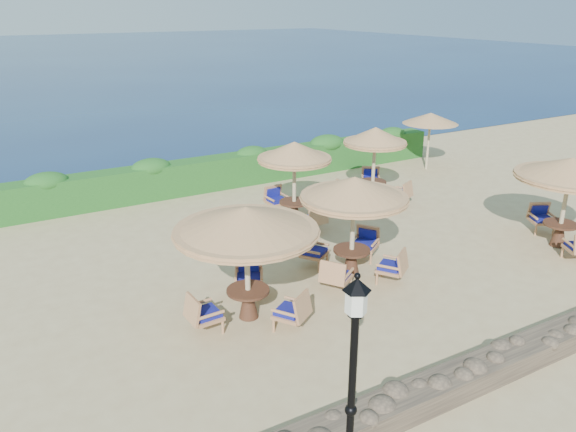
{
  "coord_description": "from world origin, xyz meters",
  "views": [
    {
      "loc": [
        -8.8,
        -12.01,
        6.65
      ],
      "look_at": [
        -1.85,
        0.21,
        1.3
      ],
      "focal_mm": 35.0,
      "sensor_mm": 36.0,
      "label": 1
    }
  ],
  "objects_px": {
    "cafe_set_1": "(354,209)",
    "cafe_set_2": "(569,179)",
    "cafe_set_3": "(294,165)",
    "cafe_set_4": "(374,153)",
    "extra_parasol": "(431,118)",
    "cafe_set_0": "(246,236)",
    "lamp_post": "(352,390)"
  },
  "relations": [
    {
      "from": "cafe_set_3",
      "to": "cafe_set_4",
      "type": "relative_size",
      "value": 1.02
    },
    {
      "from": "cafe_set_2",
      "to": "cafe_set_3",
      "type": "bearing_deg",
      "value": 136.33
    },
    {
      "from": "cafe_set_1",
      "to": "cafe_set_3",
      "type": "xyz_separation_m",
      "value": [
        0.59,
        3.97,
        0.1
      ]
    },
    {
      "from": "cafe_set_1",
      "to": "cafe_set_4",
      "type": "height_order",
      "value": "same"
    },
    {
      "from": "cafe_set_0",
      "to": "cafe_set_4",
      "type": "height_order",
      "value": "same"
    },
    {
      "from": "cafe_set_1",
      "to": "cafe_set_4",
      "type": "distance_m",
      "value": 6.06
    },
    {
      "from": "cafe_set_3",
      "to": "cafe_set_4",
      "type": "distance_m",
      "value": 3.56
    },
    {
      "from": "extra_parasol",
      "to": "cafe_set_3",
      "type": "xyz_separation_m",
      "value": [
        -8.04,
        -2.57,
        -0.26
      ]
    },
    {
      "from": "lamp_post",
      "to": "extra_parasol",
      "type": "distance_m",
      "value": 17.41
    },
    {
      "from": "cafe_set_2",
      "to": "cafe_set_4",
      "type": "height_order",
      "value": "same"
    },
    {
      "from": "cafe_set_2",
      "to": "cafe_set_0",
      "type": "bearing_deg",
      "value": 174.87
    },
    {
      "from": "cafe_set_0",
      "to": "lamp_post",
      "type": "bearing_deg",
      "value": -98.1
    },
    {
      "from": "extra_parasol",
      "to": "cafe_set_4",
      "type": "xyz_separation_m",
      "value": [
        -4.52,
        -2.09,
        -0.43
      ]
    },
    {
      "from": "cafe_set_1",
      "to": "cafe_set_2",
      "type": "distance_m",
      "value": 6.5
    },
    {
      "from": "cafe_set_1",
      "to": "cafe_set_3",
      "type": "bearing_deg",
      "value": 81.53
    },
    {
      "from": "extra_parasol",
      "to": "cafe_set_1",
      "type": "xyz_separation_m",
      "value": [
        -8.63,
        -6.54,
        -0.36
      ]
    },
    {
      "from": "cafe_set_0",
      "to": "cafe_set_2",
      "type": "height_order",
      "value": "same"
    },
    {
      "from": "lamp_post",
      "to": "cafe_set_0",
      "type": "distance_m",
      "value": 4.89
    },
    {
      "from": "cafe_set_2",
      "to": "cafe_set_4",
      "type": "bearing_deg",
      "value": 110.29
    },
    {
      "from": "cafe_set_1",
      "to": "cafe_set_4",
      "type": "xyz_separation_m",
      "value": [
        4.12,
        4.45,
        -0.06
      ]
    },
    {
      "from": "lamp_post",
      "to": "cafe_set_3",
      "type": "distance_m",
      "value": 10.48
    },
    {
      "from": "cafe_set_0",
      "to": "cafe_set_3",
      "type": "bearing_deg",
      "value": 49.94
    },
    {
      "from": "cafe_set_3",
      "to": "cafe_set_2",
      "type": "bearing_deg",
      "value": -43.67
    },
    {
      "from": "extra_parasol",
      "to": "cafe_set_3",
      "type": "distance_m",
      "value": 8.45
    },
    {
      "from": "extra_parasol",
      "to": "cafe_set_2",
      "type": "distance_m",
      "value": 8.37
    },
    {
      "from": "extra_parasol",
      "to": "cafe_set_3",
      "type": "height_order",
      "value": "cafe_set_3"
    },
    {
      "from": "lamp_post",
      "to": "cafe_set_4",
      "type": "height_order",
      "value": "lamp_post"
    },
    {
      "from": "lamp_post",
      "to": "extra_parasol",
      "type": "relative_size",
      "value": 1.38
    },
    {
      "from": "extra_parasol",
      "to": "cafe_set_2",
      "type": "relative_size",
      "value": 0.8
    },
    {
      "from": "extra_parasol",
      "to": "cafe_set_0",
      "type": "height_order",
      "value": "cafe_set_0"
    },
    {
      "from": "cafe_set_0",
      "to": "cafe_set_3",
      "type": "height_order",
      "value": "same"
    },
    {
      "from": "lamp_post",
      "to": "cafe_set_4",
      "type": "xyz_separation_m",
      "value": [
        8.08,
        9.91,
        0.19
      ]
    }
  ]
}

